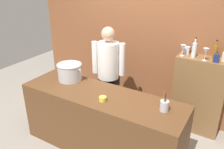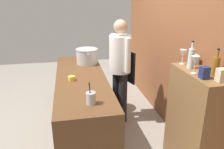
{
  "view_description": "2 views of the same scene",
  "coord_description": "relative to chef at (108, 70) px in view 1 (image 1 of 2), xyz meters",
  "views": [
    {
      "loc": [
        1.55,
        -2.29,
        2.41
      ],
      "look_at": [
        0.01,
        0.28,
        1.09
      ],
      "focal_mm": 37.52,
      "sensor_mm": 36.0,
      "label": 1
    },
    {
      "loc": [
        3.01,
        -0.15,
        2.0
      ],
      "look_at": [
        0.11,
        0.43,
        0.94
      ],
      "focal_mm": 35.79,
      "sensor_mm": 36.0,
      "label": 2
    }
  ],
  "objects": [
    {
      "name": "wine_glass_wide",
      "position": [
        1.01,
        0.5,
        0.4
      ],
      "size": [
        0.08,
        0.08,
        0.17
      ],
      "color": "silver",
      "rests_on": "bar_cabinet"
    },
    {
      "name": "wine_glass_tall",
      "position": [
        1.34,
        0.45,
        0.41
      ],
      "size": [
        0.08,
        0.08,
        0.18
      ],
      "color": "silver",
      "rests_on": "bar_cabinet"
    },
    {
      "name": "wine_bottle_clear",
      "position": [
        1.17,
        0.51,
        0.39
      ],
      "size": [
        0.07,
        0.07,
        0.3
      ],
      "color": "silver",
      "rests_on": "bar_cabinet"
    },
    {
      "name": "ground_plane",
      "position": [
        0.28,
        -0.64,
        -0.96
      ],
      "size": [
        8.0,
        8.0,
        0.0
      ],
      "primitive_type": "plane",
      "color": "gray"
    },
    {
      "name": "brick_back_panel",
      "position": [
        0.28,
        0.76,
        0.54
      ],
      "size": [
        4.4,
        0.1,
        3.0
      ],
      "primitive_type": "cube",
      "color": "brown",
      "rests_on": "ground_plane"
    },
    {
      "name": "stockpot_large",
      "position": [
        -0.38,
        -0.49,
        0.06
      ],
      "size": [
        0.43,
        0.37,
        0.25
      ],
      "color": "#B7BABF",
      "rests_on": "prep_counter"
    },
    {
      "name": "prep_counter",
      "position": [
        0.28,
        -0.64,
        -0.51
      ],
      "size": [
        2.31,
        0.7,
        0.9
      ],
      "primitive_type": "cube",
      "color": "brown",
      "rests_on": "ground_plane"
    },
    {
      "name": "bar_cabinet",
      "position": [
        1.32,
        0.55,
        -0.34
      ],
      "size": [
        0.76,
        0.32,
        1.24
      ],
      "primitive_type": "cube",
      "color": "brown",
      "rests_on": "ground_plane"
    },
    {
      "name": "spice_tin_navy",
      "position": [
        1.49,
        0.47,
        0.33
      ],
      "size": [
        0.08,
        0.08,
        0.12
      ],
      "primitive_type": "cube",
      "color": "navy",
      "rests_on": "bar_cabinet"
    },
    {
      "name": "butter_jar",
      "position": [
        0.4,
        -0.78,
        -0.04
      ],
      "size": [
        0.09,
        0.09,
        0.06
      ],
      "primitive_type": "cylinder",
      "color": "yellow",
      "rests_on": "prep_counter"
    },
    {
      "name": "utensil_crock",
      "position": [
        1.14,
        -0.59,
        0.0
      ],
      "size": [
        0.1,
        0.1,
        0.25
      ],
      "color": "#B7BABF",
      "rests_on": "prep_counter"
    },
    {
      "name": "chef",
      "position": [
        0.0,
        0.0,
        0.0
      ],
      "size": [
        0.51,
        0.4,
        1.66
      ],
      "rotation": [
        0.0,
        0.0,
        3.45
      ],
      "color": "black",
      "rests_on": "ground_plane"
    },
    {
      "name": "spice_tin_silver",
      "position": [
        1.04,
        0.62,
        0.33
      ],
      "size": [
        0.09,
        0.09,
        0.11
      ],
      "primitive_type": "cube",
      "color": "#B2B2B7",
      "rests_on": "bar_cabinet"
    },
    {
      "name": "wine_bottle_amber",
      "position": [
        1.45,
        0.61,
        0.38
      ],
      "size": [
        0.07,
        0.07,
        0.28
      ],
      "color": "#8C5919",
      "rests_on": "bar_cabinet"
    }
  ]
}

